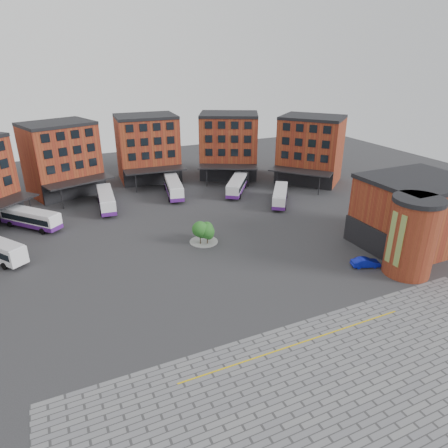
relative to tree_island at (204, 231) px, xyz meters
name	(u,v)px	position (x,y,z in m)	size (l,w,h in m)	color
ground	(224,282)	(-1.96, -11.53, -2.06)	(160.00, 160.00, 0.00)	#28282B
paving_zone	(354,401)	(0.04, -33.53, -2.05)	(50.00, 22.00, 0.02)	slate
yellow_line	(300,343)	(0.04, -25.53, -2.03)	(26.00, 0.15, 0.02)	gold
main_building	(121,163)	(-6.73, 26.72, 5.17)	(94.14, 42.48, 14.60)	brown
east_building	(413,217)	(26.74, -14.58, 3.23)	(17.40, 15.40, 10.60)	brown
tree_island	(204,231)	(0.00, 0.00, 0.00)	(4.40, 4.40, 3.78)	gray
bus_b	(31,218)	(-24.15, 17.60, -0.33)	(9.50, 10.18, 3.19)	white
bus_c	(106,200)	(-11.12, 21.68, -0.29)	(3.67, 11.80, 3.27)	white
bus_d	(174,187)	(2.73, 23.64, -0.24)	(4.94, 12.19, 3.35)	white
bus_e	(237,185)	(15.29, 19.63, -0.33)	(8.82, 10.67, 3.19)	white
bus_f	(280,196)	(20.05, 10.37, -0.44)	(8.07, 10.07, 2.98)	white
blue_car	(366,262)	(17.32, -16.07, -1.41)	(1.37, 3.93, 1.29)	#0C17A7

